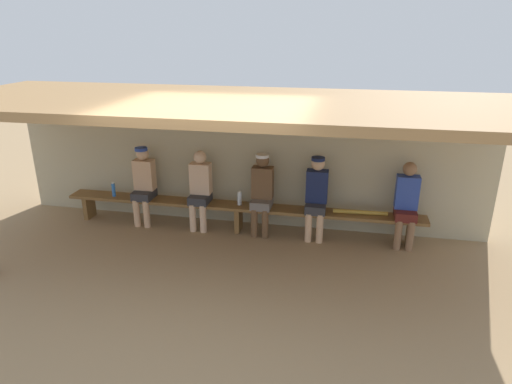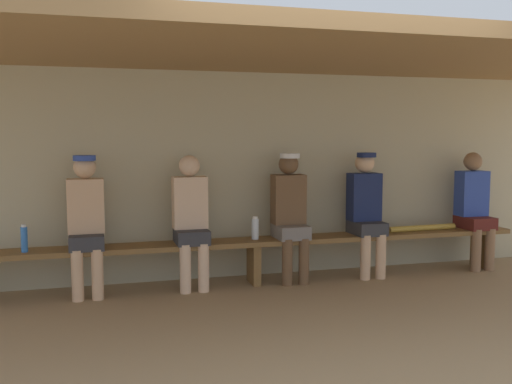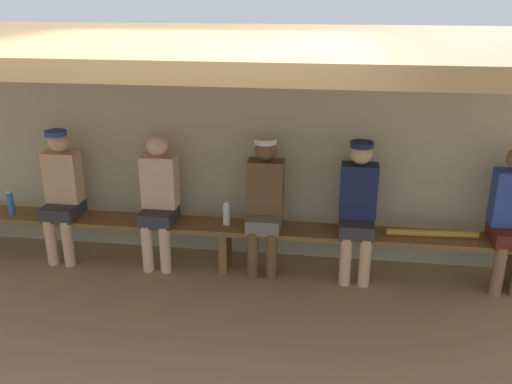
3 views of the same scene
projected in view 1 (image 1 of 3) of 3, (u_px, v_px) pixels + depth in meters
name	position (u px, v px, depth m)	size (l,w,h in m)	color
ground_plane	(212.00, 277.00, 6.18)	(24.00, 24.00, 0.00)	#9E7F59
back_wall	(244.00, 160.00, 7.63)	(8.00, 0.20, 2.20)	#B7AD8C
dugout_roof	(222.00, 104.00, 6.04)	(8.00, 2.80, 0.12)	#9E7547
bench	(238.00, 209.00, 7.47)	(6.00, 0.36, 0.46)	brown
player_shirtless_tan	(200.00, 187.00, 7.47)	(0.34, 0.42, 1.34)	#333338
player_with_sunglasses	(262.00, 190.00, 7.27)	(0.34, 0.42, 1.34)	slate
player_rightmost	(406.00, 201.00, 6.86)	(0.34, 0.42, 1.34)	#591E19
player_leftmost	(316.00, 194.00, 7.11)	(0.34, 0.42, 1.34)	#333338
player_middle	(144.00, 182.00, 7.66)	(0.34, 0.42, 1.34)	#333338
water_bottle_green	(114.00, 190.00, 7.77)	(0.06, 0.06, 0.26)	blue
water_bottle_orange	(240.00, 198.00, 7.41)	(0.07, 0.07, 0.24)	silver
baseball_bat	(360.00, 212.00, 7.06)	(0.07, 0.07, 0.84)	#B28C33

